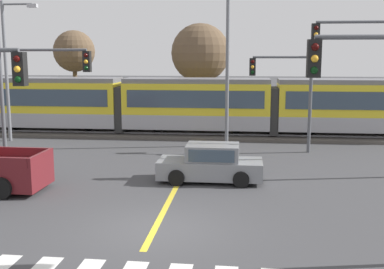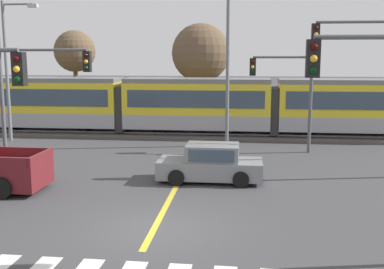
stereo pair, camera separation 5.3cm
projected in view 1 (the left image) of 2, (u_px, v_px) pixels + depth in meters
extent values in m
plane|color=#3D3D3F|center=(154.00, 229.00, 14.16)|extent=(200.00, 200.00, 0.00)
cube|color=#4C4742|center=(203.00, 134.00, 30.36)|extent=(120.00, 4.00, 0.18)
cube|color=#939399|center=(202.00, 134.00, 29.63)|extent=(120.00, 0.08, 0.10)
cube|color=#939399|center=(204.00, 130.00, 31.05)|extent=(120.00, 0.08, 0.10)
cube|color=#9E9EA3|center=(52.00, 118.00, 31.26)|extent=(9.00, 2.60, 0.90)
cube|color=yellow|center=(51.00, 97.00, 31.03)|extent=(9.00, 2.60, 1.90)
cube|color=#384756|center=(42.00, 98.00, 29.73)|extent=(8.28, 0.04, 1.04)
cube|color=slate|center=(50.00, 80.00, 30.85)|extent=(9.00, 2.39, 0.28)
cylinder|color=black|center=(89.00, 126.00, 31.07)|extent=(0.70, 0.20, 0.70)
cylinder|color=black|center=(16.00, 124.00, 31.60)|extent=(0.70, 0.20, 0.70)
cube|color=#9E9EA3|center=(197.00, 120.00, 30.26)|extent=(9.00, 2.60, 0.90)
cube|color=yellow|center=(197.00, 98.00, 30.02)|extent=(9.00, 2.60, 1.90)
cube|color=#384756|center=(195.00, 99.00, 28.72)|extent=(8.28, 0.04, 1.04)
cube|color=slate|center=(197.00, 81.00, 29.84)|extent=(9.00, 2.39, 0.28)
cylinder|color=black|center=(236.00, 128.00, 30.07)|extent=(0.70, 0.20, 0.70)
cylinder|color=black|center=(158.00, 127.00, 30.59)|extent=(0.70, 0.20, 0.70)
cube|color=#9E9EA3|center=(352.00, 123.00, 29.25)|extent=(9.00, 2.60, 0.90)
cube|color=yellow|center=(353.00, 100.00, 29.02)|extent=(9.00, 2.60, 1.90)
cube|color=#384756|center=(358.00, 101.00, 27.72)|extent=(8.28, 0.04, 1.04)
cube|color=slate|center=(354.00, 82.00, 28.84)|extent=(9.00, 2.39, 0.28)
cylinder|color=black|center=(310.00, 129.00, 29.59)|extent=(0.70, 0.20, 0.70)
cube|color=#2D2D2D|center=(123.00, 108.00, 30.64)|extent=(0.50, 2.34, 2.80)
cube|color=#2D2D2D|center=(273.00, 110.00, 29.64)|extent=(0.50, 2.34, 2.80)
cube|color=gold|center=(182.00, 175.00, 20.48)|extent=(0.20, 16.19, 0.01)
cube|color=gray|center=(210.00, 169.00, 19.47)|extent=(4.20, 1.71, 0.72)
cube|color=gray|center=(213.00, 152.00, 19.35)|extent=(2.10, 1.52, 0.64)
cube|color=#384756|center=(188.00, 152.00, 19.46)|extent=(0.10, 1.43, 0.52)
cube|color=#384756|center=(211.00, 156.00, 18.59)|extent=(1.79, 0.04, 0.48)
cylinder|color=black|center=(176.00, 178.00, 18.81)|extent=(0.64, 0.22, 0.64)
cylinder|color=black|center=(182.00, 168.00, 20.47)|extent=(0.64, 0.22, 0.64)
cylinder|color=black|center=(241.00, 180.00, 18.54)|extent=(0.64, 0.22, 0.64)
cylinder|color=black|center=(241.00, 169.00, 20.20)|extent=(0.64, 0.22, 0.64)
cube|color=maroon|center=(16.00, 152.00, 18.81)|extent=(2.70, 0.17, 0.36)
cube|color=maroon|center=(41.00, 158.00, 17.74)|extent=(0.15, 1.96, 0.36)
cylinder|color=black|center=(2.00, 188.00, 17.06)|extent=(0.80, 0.29, 0.80)
cylinder|color=black|center=(27.00, 175.00, 18.98)|extent=(0.80, 0.29, 0.80)
cube|color=black|center=(314.00, 59.00, 11.43)|extent=(0.32, 0.28, 0.90)
sphere|color=#360605|center=(315.00, 47.00, 11.24)|extent=(0.18, 0.18, 0.18)
sphere|color=#F7AA26|center=(315.00, 59.00, 11.29)|extent=(0.18, 0.18, 0.18)
sphere|color=black|center=(314.00, 70.00, 11.33)|extent=(0.18, 0.18, 0.18)
cylinder|color=#515459|center=(2.00, 103.00, 21.59)|extent=(0.18, 0.18, 5.85)
cylinder|color=#515459|center=(42.00, 50.00, 20.98)|extent=(4.00, 0.12, 0.12)
cube|color=black|center=(87.00, 62.00, 20.86)|extent=(0.32, 0.28, 0.90)
sphere|color=#360605|center=(86.00, 55.00, 20.66)|extent=(0.18, 0.18, 0.18)
sphere|color=#F7AA26|center=(86.00, 62.00, 20.71)|extent=(0.18, 0.18, 0.18)
sphere|color=black|center=(86.00, 68.00, 20.75)|extent=(0.18, 0.18, 0.18)
cylinder|color=#515459|center=(367.00, 22.00, 19.36)|extent=(4.00, 0.12, 0.12)
cube|color=black|center=(315.00, 35.00, 19.65)|extent=(0.32, 0.28, 0.90)
sphere|color=#360605|center=(316.00, 28.00, 19.46)|extent=(0.18, 0.18, 0.18)
sphere|color=#F7AA26|center=(316.00, 35.00, 19.51)|extent=(0.18, 0.18, 0.18)
sphere|color=black|center=(316.00, 41.00, 19.55)|extent=(0.18, 0.18, 0.18)
cube|color=black|center=(20.00, 69.00, 12.86)|extent=(0.32, 0.28, 0.90)
sphere|color=#360605|center=(17.00, 59.00, 12.66)|extent=(0.18, 0.18, 0.18)
sphere|color=#F7AA26|center=(17.00, 69.00, 12.71)|extent=(0.18, 0.18, 0.18)
sphere|color=black|center=(18.00, 79.00, 12.75)|extent=(0.18, 0.18, 0.18)
cylinder|color=#515459|center=(310.00, 100.00, 24.82)|extent=(0.18, 0.18, 5.53)
cylinder|color=#515459|center=(282.00, 57.00, 24.61)|extent=(3.00, 0.12, 0.12)
cube|color=black|center=(253.00, 67.00, 24.86)|extent=(0.32, 0.28, 0.90)
sphere|color=#360605|center=(253.00, 62.00, 24.66)|extent=(0.18, 0.18, 0.18)
sphere|color=#F7AA26|center=(253.00, 67.00, 24.71)|extent=(0.18, 0.18, 0.18)
sphere|color=black|center=(252.00, 72.00, 24.75)|extent=(0.18, 0.18, 0.18)
cylinder|color=slate|center=(6.00, 72.00, 27.97)|extent=(0.20, 0.20, 8.10)
cylinder|color=slate|center=(17.00, 4.00, 27.24)|extent=(1.80, 0.12, 0.12)
cube|color=#B2B2B7|center=(32.00, 6.00, 27.16)|extent=(0.56, 0.28, 0.20)
cylinder|color=slate|center=(227.00, 67.00, 26.27)|extent=(0.20, 0.20, 8.84)
cylinder|color=brown|center=(76.00, 91.00, 36.09)|extent=(0.32, 0.32, 4.70)
sphere|color=brown|center=(74.00, 51.00, 35.60)|extent=(3.06, 3.06, 3.06)
cylinder|color=brown|center=(200.00, 96.00, 34.25)|extent=(0.32, 0.32, 4.36)
sphere|color=brown|center=(200.00, 53.00, 33.75)|extent=(4.11, 4.11, 4.11)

